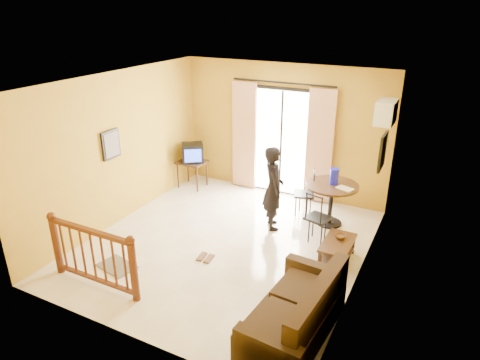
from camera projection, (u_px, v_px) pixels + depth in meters
The scene contains 19 objects.
ground at pixel (226, 244), 7.45m from camera, with size 5.00×5.00×0.00m, color beige.
room_shell at pixel (225, 151), 6.80m from camera, with size 5.00×5.00×5.00m.
balcony_door at pixel (281, 142), 9.00m from camera, with size 2.25×0.14×2.46m.
tv_table at pixel (192, 164), 9.59m from camera, with size 0.61×0.51×0.61m.
television at pixel (193, 153), 9.46m from camera, with size 0.61×0.60×0.41m.
picture_left at pixel (111, 145), 7.63m from camera, with size 0.05×0.42×0.52m.
dining_table at pixel (332, 193), 7.90m from camera, with size 0.97×0.97×0.81m.
water_jug at pixel (334, 176), 7.80m from camera, with size 0.16×0.16×0.30m, color #1516C8.
serving_tray at pixel (345, 189), 7.65m from camera, with size 0.28×0.18×0.02m, color silver.
dining_chairs at pixel (309, 227), 8.02m from camera, with size 1.05×1.34×0.95m.
air_conditioner at pixel (386, 112), 7.35m from camera, with size 0.31×0.60×0.40m.
botanical_print at pixel (383, 152), 6.96m from camera, with size 0.05×0.50×0.60m.
coffee_table at pixel (337, 248), 6.88m from camera, with size 0.45×0.80×0.36m.
bowl at pixel (340, 236), 6.93m from camera, with size 0.18×0.18×0.06m, color #50331B.
sofa at pixel (297, 315), 5.29m from camera, with size 0.94×1.81×0.84m.
standing_person at pixel (273, 188), 7.74m from camera, with size 0.57×0.38×1.57m, color black.
stair_balustrade at pixel (92, 252), 6.16m from camera, with size 1.63×0.13×1.04m.
doormat at pixel (117, 266), 6.81m from camera, with size 0.60×0.40×0.02m, color #5B5749.
sandals at pixel (205, 258), 7.03m from camera, with size 0.27×0.26×0.03m.
Camera 1 is at (3.15, -5.63, 3.90)m, focal length 32.00 mm.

